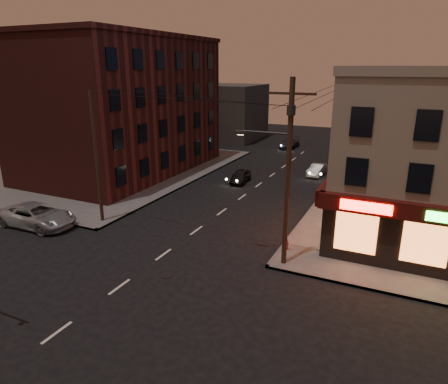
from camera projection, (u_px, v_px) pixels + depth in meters
The scene contains 14 objects.
ground at pixel (119, 287), 20.11m from camera, with size 120.00×120.00×0.00m, color black.
sidewalk_nw at pixel (101, 167), 43.79m from camera, with size 24.00×28.00×0.15m, color #514F4C.
brick_apartment at pixel (122, 107), 40.39m from camera, with size 12.00×20.00×13.00m, color #4D1D18.
bg_building_ne_a at pixel (427, 131), 46.14m from camera, with size 10.00×12.00×7.00m, color #3F3D3A.
bg_building_nw at pixel (230, 112), 60.41m from camera, with size 9.00×10.00×8.00m, color #3F3D3A.
bg_building_ne_b at pixel (411, 120), 59.18m from camera, with size 8.00×8.00×6.00m, color #3F3D3A.
utility_pole_main at pixel (286, 165), 20.66m from camera, with size 4.20×0.44×10.00m.
utility_pole_far at pixel (357, 123), 43.55m from camera, with size 0.26×0.26×9.00m, color #382619.
utility_pole_west at pixel (97, 158), 27.08m from camera, with size 0.24×0.24×9.00m, color #382619.
suv_cross at pixel (37, 216), 27.52m from camera, with size 2.60×5.63×1.57m, color #959A9E.
sedan_near at pixel (240, 176), 38.05m from camera, with size 1.42×3.53×1.20m, color black.
sedan_mid at pixel (317, 170), 40.45m from camera, with size 1.24×3.55×1.17m, color slate.
sedan_far at pixel (290, 143), 54.16m from camera, with size 1.84×4.53×1.31m, color #1A2235.
fire_hydrant at pixel (286, 244), 23.78m from camera, with size 0.30×0.30×0.67m.
Camera 1 is at (12.34, -13.79, 10.64)m, focal length 32.00 mm.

